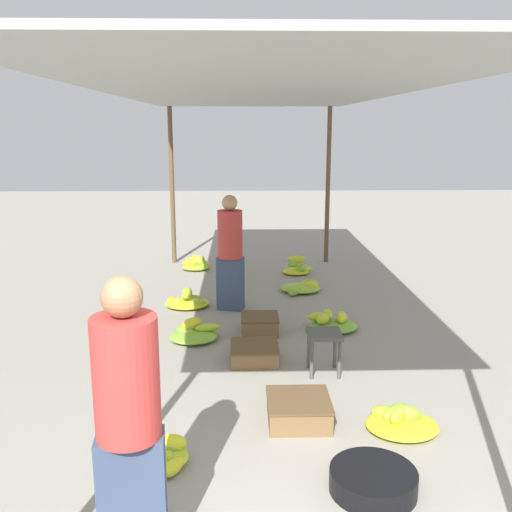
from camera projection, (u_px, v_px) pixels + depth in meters
canopy_post_back_left at (172, 186)px, 10.15m from camera, size 0.08×0.08×2.78m
canopy_post_back_right at (328, 186)px, 10.23m from camera, size 0.08×0.08×2.78m
canopy_tarp at (256, 91)px, 6.09m from camera, size 3.19×8.17×0.04m
vendor_foreground at (129, 420)px, 3.10m from camera, size 0.39×0.39×1.69m
stool at (324, 340)px, 5.69m from camera, size 0.34×0.34×0.44m
basin_black at (373, 481)px, 3.88m from camera, size 0.60×0.60×0.16m
banana_pile_left_0 at (161, 455)px, 4.20m from camera, size 0.49×0.48×0.19m
banana_pile_left_1 at (194, 333)px, 6.68m from camera, size 0.60×0.57×0.22m
banana_pile_left_2 at (187, 302)px, 7.87m from camera, size 0.60×0.55×0.27m
banana_pile_left_3 at (196, 265)px, 9.92m from camera, size 0.53×0.43×0.24m
banana_pile_right_0 at (331, 322)px, 7.01m from camera, size 0.63×0.59×0.23m
banana_pile_right_1 at (298, 268)px, 9.61m from camera, size 0.54×0.44×0.33m
banana_pile_right_2 at (400, 421)px, 4.68m from camera, size 0.60×0.54×0.22m
banana_pile_right_3 at (303, 287)px, 8.62m from camera, size 0.62×0.65×0.16m
crate_near at (260, 324)px, 6.88m from camera, size 0.45×0.45×0.21m
crate_mid at (254, 353)px, 6.05m from camera, size 0.51×0.51×0.18m
crate_far at (299, 410)px, 4.79m from camera, size 0.53×0.53×0.21m
shopper_walking_mid at (230, 251)px, 7.61m from camera, size 0.41×0.41×1.56m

